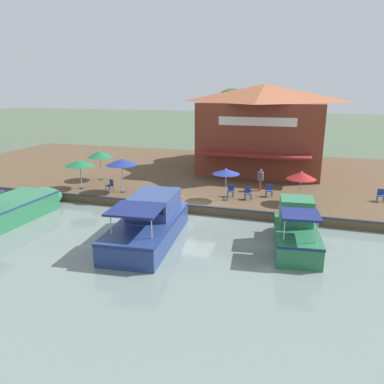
# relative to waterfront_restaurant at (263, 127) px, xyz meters

# --- Properties ---
(ground_plane) EXTENTS (220.00, 220.00, 0.00)m
(ground_plane) POSITION_rel_waterfront_restaurant_xyz_m (13.22, -2.75, -4.61)
(ground_plane) COLOR #4C5B47
(quay_deck) EXTENTS (22.00, 56.00, 0.60)m
(quay_deck) POSITION_rel_waterfront_restaurant_xyz_m (2.22, -2.75, -4.31)
(quay_deck) COLOR brown
(quay_deck) RESTS_ON ground
(quay_edge_fender) EXTENTS (0.20, 50.40, 0.10)m
(quay_edge_fender) POSITION_rel_waterfront_restaurant_xyz_m (13.12, -2.75, -3.96)
(quay_edge_fender) COLOR #2D2D33
(quay_edge_fender) RESTS_ON quay_deck
(waterfront_restaurant) EXTENTS (11.23, 11.15, 7.90)m
(waterfront_restaurant) POSITION_rel_waterfront_restaurant_xyz_m (0.00, 0.00, 0.00)
(waterfront_restaurant) COLOR brown
(waterfront_restaurant) RESTS_ON quay_deck
(patio_umbrella_far_corner) EXTENTS (2.22, 2.22, 2.27)m
(patio_umbrella_far_corner) POSITION_rel_waterfront_restaurant_xyz_m (11.33, -12.47, -2.00)
(patio_umbrella_far_corner) COLOR #B7B7B7
(patio_umbrella_far_corner) RESTS_ON quay_deck
(patio_umbrella_by_entrance) EXTENTS (2.30, 2.30, 2.57)m
(patio_umbrella_by_entrance) POSITION_rel_waterfront_restaurant_xyz_m (11.34, -8.91, -1.71)
(patio_umbrella_by_entrance) COLOR #B7B7B7
(patio_umbrella_by_entrance) RESTS_ON quay_deck
(patio_umbrella_back_row) EXTENTS (1.95, 1.95, 2.21)m
(patio_umbrella_back_row) POSITION_rel_waterfront_restaurant_xyz_m (10.39, 3.83, -2.08)
(patio_umbrella_back_row) COLOR #B7B7B7
(patio_umbrella_back_row) RESTS_ON quay_deck
(patio_umbrella_mid_patio_right) EXTENTS (1.88, 1.88, 2.25)m
(patio_umbrella_mid_patio_right) POSITION_rel_waterfront_restaurant_xyz_m (11.15, -1.12, -1.97)
(patio_umbrella_mid_patio_right) COLOR #B7B7B7
(patio_umbrella_mid_patio_right) RESTS_ON quay_deck
(patio_umbrella_near_quay_edge) EXTENTS (2.11, 2.11, 2.49)m
(patio_umbrella_near_quay_edge) POSITION_rel_waterfront_restaurant_xyz_m (8.34, -12.47, -1.81)
(patio_umbrella_near_quay_edge) COLOR #B7B7B7
(patio_umbrella_near_quay_edge) RESTS_ON quay_deck
(cafe_chair_far_corner_seat) EXTENTS (0.53, 0.53, 0.85)m
(cafe_chair_far_corner_seat) POSITION_rel_waterfront_restaurant_xyz_m (9.31, 1.67, -3.53)
(cafe_chair_far_corner_seat) COLOR navy
(cafe_chair_far_corner_seat) RESTS_ON quay_deck
(cafe_chair_facing_river) EXTENTS (0.46, 0.46, 0.85)m
(cafe_chair_facing_river) POSITION_rel_waterfront_restaurant_xyz_m (8.33, 9.15, -3.53)
(cafe_chair_facing_river) COLOR navy
(cafe_chair_facing_river) RESTS_ON quay_deck
(cafe_chair_beside_entrance) EXTENTS (0.59, 0.59, 0.85)m
(cafe_chair_beside_entrance) POSITION_rel_waterfront_restaurant_xyz_m (11.28, -9.99, -3.53)
(cafe_chair_beside_entrance) COLOR navy
(cafe_chair_beside_entrance) RESTS_ON quay_deck
(cafe_chair_under_first_umbrella) EXTENTS (0.56, 0.56, 0.85)m
(cafe_chair_under_first_umbrella) POSITION_rel_waterfront_restaurant_xyz_m (10.48, 0.32, -3.53)
(cafe_chair_under_first_umbrella) COLOR navy
(cafe_chair_under_first_umbrella) RESTS_ON quay_deck
(cafe_chair_back_row_seat) EXTENTS (0.45, 0.45, 0.85)m
(cafe_chair_back_row_seat) POSITION_rel_waterfront_restaurant_xyz_m (10.19, -0.95, -3.53)
(cafe_chair_back_row_seat) COLOR navy
(cafe_chair_back_row_seat) RESTS_ON quay_deck
(person_near_entrance) EXTENTS (0.47, 0.47, 1.68)m
(person_near_entrance) POSITION_rel_waterfront_restaurant_xyz_m (7.92, 0.87, -2.96)
(person_near_entrance) COLOR #B23338
(person_near_entrance) RESTS_ON quay_deck
(motorboat_distant_upstream) EXTENTS (9.27, 3.34, 2.39)m
(motorboat_distant_upstream) POSITION_rel_waterfront_restaurant_xyz_m (17.63, -13.71, -3.83)
(motorboat_distant_upstream) COLOR #287047
(motorboat_distant_upstream) RESTS_ON river_water
(motorboat_second_along) EXTENTS (8.71, 3.61, 2.41)m
(motorboat_second_along) POSITION_rel_waterfront_restaurant_xyz_m (17.33, -4.01, -3.65)
(motorboat_second_along) COLOR navy
(motorboat_second_along) RESTS_ON river_water
(motorboat_fourth_along) EXTENTS (5.92, 2.69, 2.50)m
(motorboat_fourth_along) POSITION_rel_waterfront_restaurant_xyz_m (16.43, 3.75, -3.68)
(motorboat_fourth_along) COLOR #287047
(motorboat_fourth_along) RESTS_ON river_water
(tree_upstream_bank) EXTENTS (4.70, 4.47, 6.99)m
(tree_upstream_bank) POSITION_rel_waterfront_restaurant_xyz_m (-6.12, -3.05, 0.62)
(tree_upstream_bank) COLOR brown
(tree_upstream_bank) RESTS_ON quay_deck
(tree_downstream_bank) EXTENTS (4.37, 4.16, 7.50)m
(tree_downstream_bank) POSITION_rel_waterfront_restaurant_xyz_m (-4.42, -4.00, 1.29)
(tree_downstream_bank) COLOR brown
(tree_downstream_bank) RESTS_ON quay_deck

